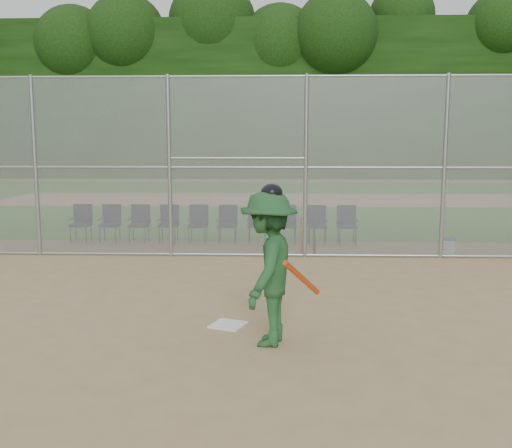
{
  "coord_description": "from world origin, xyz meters",
  "views": [
    {
      "loc": [
        0.36,
        -7.53,
        2.54
      ],
      "look_at": [
        0.0,
        2.5,
        1.1
      ],
      "focal_mm": 40.0,
      "sensor_mm": 36.0,
      "label": 1
    }
  ],
  "objects_px": {
    "home_plate": "(228,325)",
    "batter_at_plate": "(269,267)",
    "water_cooler": "(448,247)",
    "chair_0": "(80,224)"
  },
  "relations": [
    {
      "from": "home_plate",
      "to": "batter_at_plate",
      "type": "xyz_separation_m",
      "value": [
        0.57,
        -0.69,
        0.98
      ]
    },
    {
      "from": "water_cooler",
      "to": "home_plate",
      "type": "bearing_deg",
      "value": -131.54
    },
    {
      "from": "batter_at_plate",
      "to": "chair_0",
      "type": "bearing_deg",
      "value": 124.08
    },
    {
      "from": "chair_0",
      "to": "home_plate",
      "type": "bearing_deg",
      "value": -56.55
    },
    {
      "from": "batter_at_plate",
      "to": "chair_0",
      "type": "xyz_separation_m",
      "value": [
        -4.92,
        7.26,
        -0.51
      ]
    },
    {
      "from": "home_plate",
      "to": "batter_at_plate",
      "type": "height_order",
      "value": "batter_at_plate"
    },
    {
      "from": "home_plate",
      "to": "water_cooler",
      "type": "relative_size",
      "value": 1.07
    },
    {
      "from": "water_cooler",
      "to": "chair_0",
      "type": "relative_size",
      "value": 0.43
    },
    {
      "from": "batter_at_plate",
      "to": "chair_0",
      "type": "relative_size",
      "value": 2.13
    },
    {
      "from": "water_cooler",
      "to": "batter_at_plate",
      "type": "bearing_deg",
      "value": -124.36
    }
  ]
}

